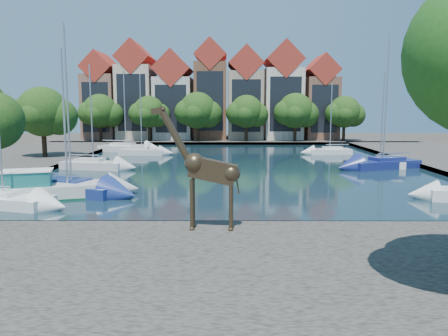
% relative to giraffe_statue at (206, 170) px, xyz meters
% --- Properties ---
extents(ground, '(160.00, 160.00, 0.00)m').
position_rel_giraffe_statue_xyz_m(ground, '(2.24, 1.48, -3.30)').
color(ground, '#38332B').
rests_on(ground, ground).
extents(water_basin, '(38.00, 50.00, 0.08)m').
position_rel_giraffe_statue_xyz_m(water_basin, '(2.24, 25.48, -3.26)').
color(water_basin, black).
rests_on(water_basin, ground).
extents(near_quay, '(50.00, 14.00, 0.50)m').
position_rel_giraffe_statue_xyz_m(near_quay, '(2.24, -5.52, -3.05)').
color(near_quay, '#545048').
rests_on(near_quay, ground).
extents(far_quay, '(60.00, 16.00, 0.50)m').
position_rel_giraffe_statue_xyz_m(far_quay, '(2.24, 57.48, -3.05)').
color(far_quay, '#545048').
rests_on(far_quay, ground).
extents(left_quay, '(14.00, 52.00, 0.50)m').
position_rel_giraffe_statue_xyz_m(left_quay, '(-22.76, 25.48, -3.05)').
color(left_quay, '#545048').
rests_on(left_quay, ground).
extents(townhouse_west_end, '(5.44, 9.18, 14.93)m').
position_rel_giraffe_statue_xyz_m(townhouse_west_end, '(-20.76, 57.47, 4.06)').
color(townhouse_west_end, brown).
rests_on(townhouse_west_end, far_quay).
extents(townhouse_west_mid, '(5.94, 9.18, 16.79)m').
position_rel_giraffe_statue_xyz_m(townhouse_west_mid, '(-14.76, 57.47, 4.94)').
color(townhouse_west_mid, beige).
rests_on(townhouse_west_mid, far_quay).
extents(townhouse_west_inner, '(6.43, 9.18, 15.15)m').
position_rel_giraffe_statue_xyz_m(townhouse_west_inner, '(-8.26, 57.47, 4.05)').
color(townhouse_west_inner, beige).
rests_on(townhouse_west_inner, far_quay).
extents(townhouse_center, '(5.44, 9.18, 16.93)m').
position_rel_giraffe_statue_xyz_m(townhouse_center, '(-1.76, 57.47, 5.07)').
color(townhouse_center, brown).
rests_on(townhouse_center, far_quay).
extents(townhouse_east_inner, '(5.94, 9.18, 15.79)m').
position_rel_giraffe_statue_xyz_m(townhouse_east_inner, '(4.24, 57.47, 4.44)').
color(townhouse_east_inner, tan).
rests_on(townhouse_east_inner, far_quay).
extents(townhouse_east_mid, '(6.43, 9.18, 16.65)m').
position_rel_giraffe_statue_xyz_m(townhouse_east_mid, '(10.74, 57.47, 4.81)').
color(townhouse_east_mid, beige).
rests_on(townhouse_east_mid, far_quay).
extents(townhouse_east_end, '(5.44, 9.18, 14.43)m').
position_rel_giraffe_statue_xyz_m(townhouse_east_end, '(17.24, 57.47, 3.81)').
color(townhouse_east_end, brown).
rests_on(townhouse_east_end, far_quay).
extents(far_tree_far_west, '(7.28, 5.60, 7.68)m').
position_rel_giraffe_statue_xyz_m(far_tree_far_west, '(-19.66, 51.98, 1.89)').
color(far_tree_far_west, '#332114').
rests_on(far_tree_far_west, far_quay).
extents(far_tree_west, '(6.76, 5.20, 7.36)m').
position_rel_giraffe_statue_xyz_m(far_tree_west, '(-11.66, 51.98, 1.78)').
color(far_tree_west, '#332114').
rests_on(far_tree_west, far_quay).
extents(far_tree_mid_west, '(7.80, 6.00, 8.00)m').
position_rel_giraffe_statue_xyz_m(far_tree_mid_west, '(-3.65, 51.98, 1.99)').
color(far_tree_mid_west, '#332114').
rests_on(far_tree_mid_west, far_quay).
extents(far_tree_mid_east, '(7.02, 5.40, 7.52)m').
position_rel_giraffe_statue_xyz_m(far_tree_mid_east, '(4.34, 51.98, 1.83)').
color(far_tree_mid_east, '#332114').
rests_on(far_tree_mid_east, far_quay).
extents(far_tree_east, '(7.54, 5.80, 7.84)m').
position_rel_giraffe_statue_xyz_m(far_tree_east, '(12.35, 51.98, 1.94)').
color(far_tree_east, '#332114').
rests_on(far_tree_east, far_quay).
extents(far_tree_far_east, '(6.76, 5.20, 7.36)m').
position_rel_giraffe_statue_xyz_m(far_tree_far_east, '(20.34, 51.98, 1.78)').
color(far_tree_far_east, '#332114').
rests_on(far_tree_far_east, far_quay).
extents(side_tree_left_far, '(7.28, 5.60, 7.88)m').
position_rel_giraffe_statue_xyz_m(side_tree_left_far, '(-19.66, 29.48, 2.08)').
color(side_tree_left_far, '#332114').
rests_on(side_tree_left_far, left_quay).
extents(giraffe_statue, '(3.99, 0.78, 5.69)m').
position_rel_giraffe_statue_xyz_m(giraffe_statue, '(0.00, 0.00, 0.00)').
color(giraffe_statue, '#3B2E1D').
rests_on(giraffe_statue, near_quay).
extents(motorsailer, '(8.91, 4.80, 9.81)m').
position_rel_giraffe_statue_xyz_m(motorsailer, '(-11.04, 8.74, -2.46)').
color(motorsailer, beige).
rests_on(motorsailer, water_basin).
extents(sailboat_left_a, '(6.55, 3.82, 9.31)m').
position_rel_giraffe_statue_xyz_m(sailboat_left_a, '(-12.76, 6.34, -2.70)').
color(sailboat_left_a, white).
rests_on(sailboat_left_a, water_basin).
extents(sailboat_left_b, '(7.80, 5.15, 11.70)m').
position_rel_giraffe_statue_xyz_m(sailboat_left_b, '(-9.96, 10.26, -2.65)').
color(sailboat_left_b, navy).
rests_on(sailboat_left_b, water_basin).
extents(sailboat_left_c, '(6.52, 3.37, 10.06)m').
position_rel_giraffe_statue_xyz_m(sailboat_left_c, '(-12.10, 22.46, -2.64)').
color(sailboat_left_c, silver).
rests_on(sailboat_left_c, water_basin).
extents(sailboat_left_d, '(5.72, 2.28, 10.11)m').
position_rel_giraffe_statue_xyz_m(sailboat_left_d, '(-9.76, 35.02, -2.66)').
color(sailboat_left_d, silver).
rests_on(sailboat_left_d, water_basin).
extents(sailboat_left_e, '(7.52, 3.67, 10.77)m').
position_rel_giraffe_statue_xyz_m(sailboat_left_e, '(-12.76, 39.34, -2.61)').
color(sailboat_left_e, silver).
rests_on(sailboat_left_e, water_basin).
extents(sailboat_right_b, '(7.83, 5.07, 12.95)m').
position_rel_giraffe_statue_xyz_m(sailboat_right_b, '(16.54, 23.20, -2.60)').
color(sailboat_right_b, navy).
rests_on(sailboat_right_b, water_basin).
extents(sailboat_right_c, '(4.99, 2.92, 9.46)m').
position_rel_giraffe_statue_xyz_m(sailboat_right_c, '(16.39, 23.60, -2.68)').
color(sailboat_right_c, white).
rests_on(sailboat_right_c, water_basin).
extents(sailboat_right_d, '(5.50, 2.40, 8.98)m').
position_rel_giraffe_statue_xyz_m(sailboat_right_d, '(14.24, 35.89, -2.69)').
color(sailboat_right_d, silver).
rests_on(sailboat_right_d, water_basin).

